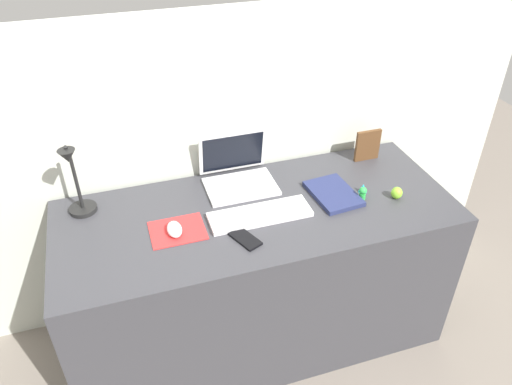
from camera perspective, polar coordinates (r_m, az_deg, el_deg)
name	(u,v)px	position (r m, az deg, el deg)	size (l,w,h in m)	color
ground_plane	(258,330)	(2.53, 0.19, -15.52)	(6.00, 6.00, 0.00)	slate
back_wall	(233,167)	(2.31, -2.62, 2.99)	(2.83, 0.05, 1.45)	beige
desk	(258,276)	(2.25, 0.21, -9.56)	(1.63, 0.66, 0.74)	#38383D
laptop	(237,171)	(2.15, -2.19, 2.50)	(0.30, 0.25, 0.21)	white
keyboard	(260,215)	(1.97, 0.46, -2.57)	(0.41, 0.13, 0.02)	white
mousepad	(177,231)	(1.93, -9.05, -4.35)	(0.21, 0.17, 0.00)	red
mouse	(174,229)	(1.90, -9.38, -4.20)	(0.06, 0.10, 0.03)	white
cell_phone	(245,239)	(1.86, -1.25, -5.36)	(0.06, 0.13, 0.01)	black
desk_lamp	(76,183)	(2.01, -20.08, 1.01)	(0.11, 0.17, 0.34)	black
notebook_pad	(334,194)	(2.11, 8.95, -0.19)	(0.17, 0.24, 0.02)	navy
picture_frame	(368,145)	(2.36, 12.75, 5.33)	(0.12, 0.02, 0.15)	brown
toy_figurine_lime	(397,193)	(2.14, 15.93, -0.04)	(0.05, 0.05, 0.05)	#8CDB33
toy_figurine_cyan	(363,188)	(2.15, 12.23, 0.50)	(0.04, 0.04, 0.04)	#28B7CC
toy_figurine_green	(363,193)	(2.10, 12.21, -0.03)	(0.03, 0.03, 0.06)	green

